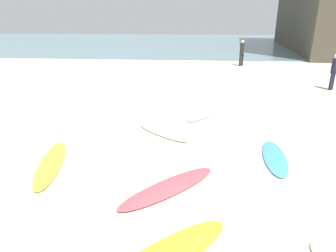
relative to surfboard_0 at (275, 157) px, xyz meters
name	(u,v)px	position (x,y,z in m)	size (l,w,h in m)	color
ground_plane	(194,209)	(-1.86, -2.16, -0.04)	(120.00, 120.00, 0.00)	beige
ocean_water	(197,42)	(-1.86, 37.44, 0.00)	(120.00, 40.00, 0.08)	slate
surfboard_0	(275,157)	(0.00, 0.00, 0.00)	(0.52, 1.97, 0.07)	#4294E2
surfboard_1	(51,163)	(-5.10, -0.79, 0.00)	(0.49, 2.42, 0.07)	yellow
surfboard_2	(203,113)	(-1.61, 3.28, 0.00)	(0.56, 2.05, 0.08)	silver
surfboard_3	(162,132)	(-2.82, 1.39, 0.00)	(0.49, 1.98, 0.08)	silver
surfboard_4	(169,187)	(-2.35, -1.55, 0.00)	(0.54, 2.32, 0.08)	#DB454E
beachgoer_near	(334,70)	(4.35, 7.64, 0.86)	(0.39, 0.39, 1.63)	#191E33
beachgoer_mid	(242,52)	(1.22, 14.82, 0.95)	(0.39, 0.39, 1.76)	black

